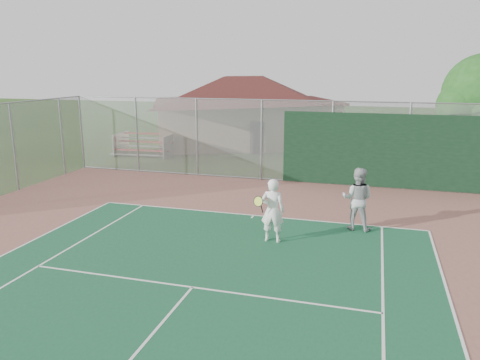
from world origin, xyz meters
name	(u,v)px	position (x,y,z in m)	size (l,w,h in m)	color
back_fence	(334,146)	(2.11, 16.98, 1.67)	(20.08, 0.11, 3.53)	gray
side_fence_left	(14,147)	(-10.00, 12.50, 1.75)	(0.08, 9.00, 3.50)	gray
clubhouse	(244,103)	(-4.48, 26.56, 2.59)	(14.03, 12.07, 5.11)	tan
bleachers	(145,144)	(-8.71, 20.93, 0.64)	(3.29, 2.09, 1.20)	maroon
player_white_front	(272,211)	(1.10, 9.72, 0.92)	(0.85, 0.65, 1.82)	white
player_grey_back	(357,199)	(3.34, 11.45, 0.96)	(1.00, 0.82, 1.91)	#A7AAAC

